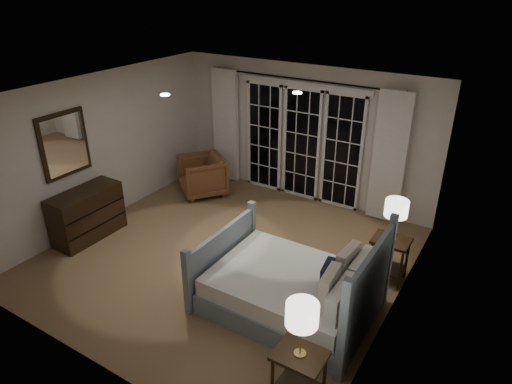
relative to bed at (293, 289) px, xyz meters
The scene contains 20 objects.
floor 1.55m from the bed, 158.86° to the left, with size 5.00×5.00×0.00m, color #916F4E.
ceiling 2.67m from the bed, 158.86° to the left, with size 5.00×5.00×0.00m, color silver.
wall_left 4.07m from the bed, behind, with size 0.02×5.00×2.50m, color silver.
wall_right 1.53m from the bed, 26.97° to the left, with size 0.02×5.00×2.50m, color silver.
wall_back 3.49m from the bed, 114.98° to the left, with size 5.00×0.02×2.50m, color silver.
wall_front 2.59m from the bed, 126.07° to the right, with size 5.00×0.02×2.50m, color silver.
french_doors 3.42m from the bed, 115.28° to the left, with size 2.50×0.04×2.20m.
curtain_rod 3.80m from the bed, 115.72° to the left, with size 0.03×0.03×3.50m, color black.
curtain_left 4.33m from the bed, 136.35° to the left, with size 0.55×0.10×2.25m, color white.
curtain_right 3.06m from the bed, 85.52° to the left, with size 0.55×0.10×2.25m, color white.
downlight_a 2.54m from the bed, 118.37° to the left, with size 0.12×0.12×0.01m, color white.
downlight_b 2.97m from the bed, behind, with size 0.12×0.12×0.01m, color white.
bed is the anchor object (origin of this frame).
nightstand_left 1.42m from the bed, 60.28° to the right, with size 0.49×0.39×0.64m.
nightstand_right 1.53m from the bed, 56.88° to the left, with size 0.49×0.40×0.64m.
lamp_left 1.63m from the bed, 60.28° to the right, with size 0.31×0.31×0.60m.
lamp_right 1.72m from the bed, 56.88° to the left, with size 0.31×0.31×0.59m.
armchair 3.72m from the bed, 145.59° to the left, with size 0.81×0.83×0.76m, color brown.
dresser 3.65m from the bed, behind, with size 0.49×1.16×0.82m.
mirror 4.08m from the bed, behind, with size 0.05×0.85×1.00m.
Camera 1 is at (3.46, -4.74, 3.92)m, focal length 32.00 mm.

